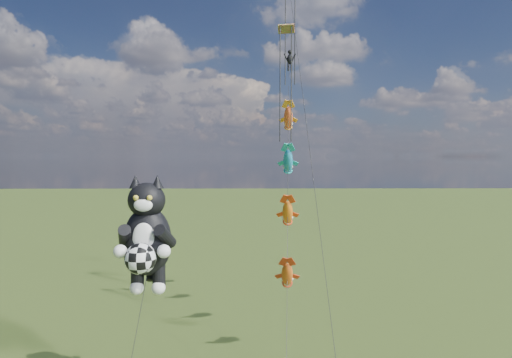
{
  "coord_description": "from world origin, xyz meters",
  "views": [
    {
      "loc": [
        4.74,
        -20.45,
        12.78
      ],
      "look_at": [
        5.13,
        10.11,
        11.18
      ],
      "focal_mm": 30.0,
      "sensor_mm": 36.0,
      "label": 1
    }
  ],
  "objects": [
    {
      "name": "cat_kite_rig",
      "position": [
        -0.43,
        0.63,
        8.9
      ],
      "size": [
        2.84,
        4.31,
        11.87
      ],
      "rotation": [
        0.0,
        0.0,
        -0.28
      ],
      "color": "brown",
      "rests_on": "ground"
    },
    {
      "name": "fish_windsock_rig",
      "position": [
        7.43,
        10.25,
        10.62
      ],
      "size": [
        1.86,
        15.91,
        18.97
      ],
      "rotation": [
        0.0,
        0.0,
        0.23
      ],
      "color": "brown",
      "rests_on": "ground"
    },
    {
      "name": "parafoil_rig",
      "position": [
        7.55,
        9.83,
        20.22
      ],
      "size": [
        2.2,
        17.51,
        27.37
      ],
      "rotation": [
        0.0,
        0.0,
        0.14
      ],
      "color": "brown",
      "rests_on": "ground"
    }
  ]
}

